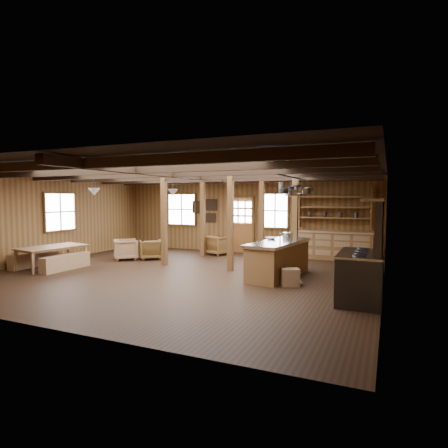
{
  "coord_description": "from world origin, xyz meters",
  "views": [
    {
      "loc": [
        5.09,
        -8.67,
        2.07
      ],
      "look_at": [
        0.68,
        1.27,
        1.31
      ],
      "focal_mm": 30.0,
      "sensor_mm": 36.0,
      "label": 1
    }
  ],
  "objects_px": {
    "armchair_a": "(151,249)",
    "commercial_range": "(364,269)",
    "dining_table": "(53,257)",
    "armchair_c": "(126,249)",
    "kitchen_island": "(278,259)",
    "armchair_b": "(218,245)"
  },
  "relations": [
    {
      "from": "commercial_range",
      "to": "armchair_c",
      "type": "distance_m",
      "value": 7.91
    },
    {
      "from": "armchair_a",
      "to": "commercial_range",
      "type": "bearing_deg",
      "value": 119.13
    },
    {
      "from": "armchair_b",
      "to": "armchair_c",
      "type": "xyz_separation_m",
      "value": [
        -2.35,
        -2.26,
        -0.01
      ]
    },
    {
      "from": "commercial_range",
      "to": "armchair_a",
      "type": "height_order",
      "value": "commercial_range"
    },
    {
      "from": "armchair_a",
      "to": "armchair_c",
      "type": "xyz_separation_m",
      "value": [
        -0.7,
        -0.42,
        0.02
      ]
    },
    {
      "from": "armchair_b",
      "to": "armchair_c",
      "type": "distance_m",
      "value": 3.26
    },
    {
      "from": "armchair_a",
      "to": "armchair_c",
      "type": "height_order",
      "value": "armchair_c"
    },
    {
      "from": "kitchen_island",
      "to": "commercial_range",
      "type": "xyz_separation_m",
      "value": [
        2.18,
        -1.57,
        0.18
      ]
    },
    {
      "from": "commercial_range",
      "to": "armchair_b",
      "type": "height_order",
      "value": "commercial_range"
    },
    {
      "from": "dining_table",
      "to": "armchair_c",
      "type": "height_order",
      "value": "armchair_c"
    },
    {
      "from": "commercial_range",
      "to": "dining_table",
      "type": "distance_m",
      "value": 8.55
    },
    {
      "from": "commercial_range",
      "to": "armchair_a",
      "type": "xyz_separation_m",
      "value": [
        -6.9,
        2.59,
        -0.33
      ]
    },
    {
      "from": "kitchen_island",
      "to": "armchair_b",
      "type": "relative_size",
      "value": 3.36
    },
    {
      "from": "dining_table",
      "to": "kitchen_island",
      "type": "bearing_deg",
      "value": -67.18
    },
    {
      "from": "armchair_a",
      "to": "armchair_b",
      "type": "height_order",
      "value": "armchair_b"
    },
    {
      "from": "kitchen_island",
      "to": "armchair_a",
      "type": "relative_size",
      "value": 3.59
    },
    {
      "from": "armchair_c",
      "to": "commercial_range",
      "type": "bearing_deg",
      "value": -149.53
    },
    {
      "from": "commercial_range",
      "to": "dining_table",
      "type": "bearing_deg",
      "value": 179.74
    },
    {
      "from": "armchair_a",
      "to": "kitchen_island",
      "type": "bearing_deg",
      "value": 127.53
    },
    {
      "from": "armchair_c",
      "to": "dining_table",
      "type": "bearing_deg",
      "value": 112.42
    },
    {
      "from": "dining_table",
      "to": "armchair_b",
      "type": "distance_m",
      "value": 5.49
    },
    {
      "from": "commercial_range",
      "to": "armchair_c",
      "type": "bearing_deg",
      "value": 164.06
    }
  ]
}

